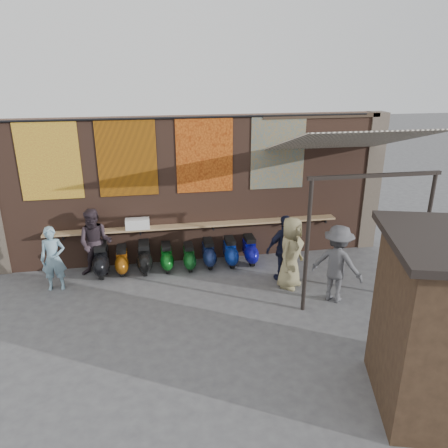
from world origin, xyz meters
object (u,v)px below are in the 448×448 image
at_px(scooter_stool_4, 189,257).
at_px(shopper_navy, 285,249).
at_px(scooter_stool_0, 101,260).
at_px(scooter_stool_7, 250,250).
at_px(shopper_grey, 337,264).
at_px(scooter_stool_1, 122,260).
at_px(scooter_stool_3, 167,257).
at_px(shelf_box, 137,224).
at_px(diner_right, 95,243).
at_px(diner_left, 53,259).
at_px(scooter_stool_5, 209,253).
at_px(scooter_stool_2, 145,257).
at_px(scooter_stool_6, 230,252).
at_px(shopper_tan, 291,253).

bearing_deg(scooter_stool_4, shopper_navy, -25.01).
bearing_deg(shopper_navy, scooter_stool_0, -23.74).
distance_m(scooter_stool_7, shopper_grey, 2.84).
relative_size(scooter_stool_7, shopper_navy, 0.45).
xyz_separation_m(scooter_stool_1, scooter_stool_3, (1.18, 0.01, -0.00)).
relative_size(shelf_box, scooter_stool_7, 0.80).
xyz_separation_m(scooter_stool_1, diner_right, (-0.63, -0.02, 0.56)).
bearing_deg(diner_left, scooter_stool_3, 12.68).
relative_size(shelf_box, diner_right, 0.35).
bearing_deg(scooter_stool_4, scooter_stool_5, 9.34).
xyz_separation_m(scooter_stool_2, shopper_navy, (3.53, -1.14, 0.48)).
xyz_separation_m(scooter_stool_5, diner_left, (-3.91, -0.64, 0.45)).
height_order(diner_right, shopper_navy, diner_right).
height_order(scooter_stool_7, diner_right, diner_right).
distance_m(scooter_stool_6, shopper_navy, 1.74).
height_order(shopper_navy, shopper_grey, shopper_grey).
distance_m(scooter_stool_4, scooter_stool_5, 0.56).
relative_size(shopper_grey, shopper_tan, 1.02).
xyz_separation_m(diner_left, shopper_tan, (5.73, -0.87, 0.10)).
relative_size(scooter_stool_2, scooter_stool_4, 1.18).
distance_m(scooter_stool_2, scooter_stool_6, 2.34).
distance_m(shelf_box, shopper_navy, 3.95).
bearing_deg(shopper_navy, scooter_stool_3, -31.41).
bearing_deg(scooter_stool_2, shopper_grey, -27.58).
relative_size(scooter_stool_7, shopper_tan, 0.43).
height_order(scooter_stool_6, diner_right, diner_right).
distance_m(shelf_box, scooter_stool_4, 1.65).
distance_m(scooter_stool_1, scooter_stool_3, 1.18).
xyz_separation_m(scooter_stool_2, diner_right, (-1.22, 0.00, 0.51)).
xyz_separation_m(shopper_navy, shopper_grey, (0.87, -1.16, 0.05)).
bearing_deg(scooter_stool_5, scooter_stool_3, -179.03).
xyz_separation_m(scooter_stool_5, shopper_tan, (1.83, -1.52, 0.55)).
height_order(shelf_box, shopper_navy, shopper_navy).
xyz_separation_m(scooter_stool_7, shopper_navy, (0.63, -1.18, 0.51)).
distance_m(scooter_stool_0, scooter_stool_1, 0.53).
height_order(shelf_box, shopper_tan, shopper_tan).
bearing_deg(shopper_navy, shopper_tan, 86.34).
relative_size(shelf_box, scooter_stool_2, 0.75).
bearing_deg(scooter_stool_4, scooter_stool_2, 177.81).
xyz_separation_m(scooter_stool_2, scooter_stool_5, (1.74, 0.04, -0.04)).
height_order(shelf_box, scooter_stool_3, shelf_box).
relative_size(diner_left, diner_right, 0.90).
relative_size(scooter_stool_1, scooter_stool_7, 0.95).
bearing_deg(scooter_stool_1, shopper_tan, -19.72).
height_order(scooter_stool_1, scooter_stool_4, scooter_stool_1).
height_order(scooter_stool_5, scooter_stool_6, scooter_stool_6).
height_order(scooter_stool_3, scooter_stool_6, scooter_stool_6).
bearing_deg(scooter_stool_5, scooter_stool_2, -178.52).
xyz_separation_m(scooter_stool_2, shopper_grey, (4.40, -2.30, 0.54)).
height_order(scooter_stool_7, shopper_grey, shopper_grey).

